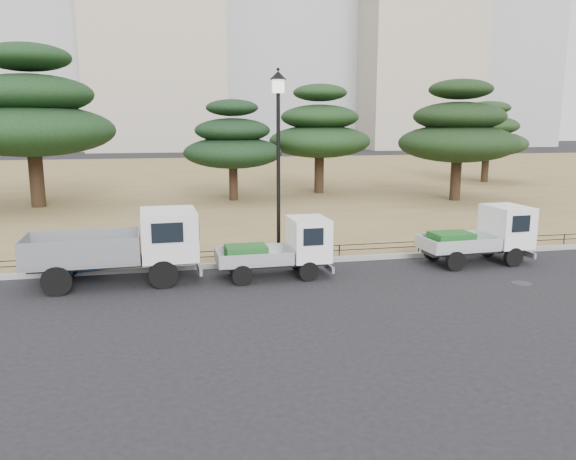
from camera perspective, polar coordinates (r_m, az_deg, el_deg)
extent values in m
plane|color=black|center=(16.74, 1.45, -5.65)|extent=(220.00, 220.00, 0.00)
cube|color=olive|center=(46.58, -7.44, 5.07)|extent=(120.00, 56.00, 0.15)
cube|color=gray|center=(19.16, -0.38, -3.25)|extent=(120.00, 0.25, 0.16)
cylinder|color=black|center=(16.73, -12.56, -4.43)|extent=(0.85, 0.20, 0.84)
cylinder|color=black|center=(18.51, -12.75, -2.95)|extent=(0.85, 0.20, 0.84)
cylinder|color=black|center=(16.91, -22.47, -4.85)|extent=(0.85, 0.20, 0.84)
cylinder|color=black|center=(18.67, -21.70, -3.35)|extent=(0.85, 0.20, 0.84)
cube|color=#2D2D30|center=(17.59, -17.29, -3.17)|extent=(4.73, 1.18, 0.15)
cube|color=gray|center=(17.55, -20.12, -1.75)|extent=(3.33, 1.96, 0.82)
cube|color=silver|center=(17.40, -12.00, -0.38)|extent=(1.71, 2.06, 1.44)
cylinder|color=black|center=(17.12, 2.12, -4.21)|extent=(0.62, 0.18, 0.61)
cylinder|color=black|center=(18.38, 0.99, -3.14)|extent=(0.62, 0.18, 0.61)
cylinder|color=black|center=(16.71, -4.66, -4.62)|extent=(0.62, 0.18, 0.61)
cylinder|color=black|center=(18.00, -5.33, -3.49)|extent=(0.62, 0.18, 0.61)
cube|color=#2D2D30|center=(17.49, -1.60, -3.39)|extent=(3.31, 0.83, 0.14)
cube|color=#A3A6AA|center=(17.32, -3.54, -2.62)|extent=(2.30, 1.44, 0.41)
cube|color=white|center=(17.60, 2.09, -0.87)|extent=(1.18, 1.53, 1.32)
cube|color=#195A20|center=(17.26, -4.29, -2.33)|extent=(1.27, 0.93, 0.45)
cylinder|color=black|center=(20.25, 21.93, -2.56)|extent=(0.66, 0.21, 0.65)
cylinder|color=black|center=(21.40, 19.61, -1.71)|extent=(0.66, 0.21, 0.65)
cylinder|color=black|center=(19.04, 16.65, -3.05)|extent=(0.66, 0.21, 0.65)
cylinder|color=black|center=(20.25, 14.51, -2.11)|extent=(0.66, 0.21, 0.65)
cube|color=#2D2D30|center=(20.20, 18.32, -1.91)|extent=(3.56, 0.98, 0.15)
cube|color=silver|center=(19.80, 16.83, -1.20)|extent=(2.51, 1.61, 0.44)
cube|color=white|center=(20.75, 21.32, 0.40)|extent=(1.30, 1.67, 1.39)
cube|color=#18571C|center=(19.65, 16.25, -0.93)|extent=(1.39, 1.04, 0.48)
cylinder|color=black|center=(19.38, -0.96, -2.61)|extent=(0.47, 0.47, 0.17)
cylinder|color=black|center=(18.93, -0.98, 5.58)|extent=(0.13, 0.13, 5.38)
cylinder|color=white|center=(18.88, -1.01, 14.39)|extent=(0.43, 0.43, 0.43)
cone|color=black|center=(18.90, -1.02, 15.45)|extent=(0.56, 0.56, 0.27)
cylinder|color=black|center=(19.24, -0.47, -2.36)|extent=(38.00, 0.03, 0.03)
cylinder|color=black|center=(19.20, -0.47, -1.84)|extent=(38.00, 0.03, 0.03)
cylinder|color=black|center=(19.24, -0.47, -2.36)|extent=(0.04, 0.04, 0.40)
cube|color=navy|center=(19.16, -20.41, -2.57)|extent=(1.91, 1.63, 0.76)
cube|color=navy|center=(18.85, -19.61, -1.04)|extent=(0.92, 0.85, 0.33)
cylinder|color=#2D2D30|center=(18.32, 22.65, -5.03)|extent=(0.60, 0.60, 0.01)
cylinder|color=black|center=(33.76, -24.18, 5.01)|extent=(0.76, 0.76, 3.39)
ellipsoid|color=black|center=(33.64, -24.51, 9.17)|extent=(8.70, 8.70, 2.78)
ellipsoid|color=black|center=(33.66, -24.78, 12.41)|extent=(6.64, 6.64, 2.13)
ellipsoid|color=black|center=(33.80, -25.05, 15.63)|extent=(4.59, 4.59, 1.47)
cylinder|color=black|center=(33.71, -5.57, 4.99)|extent=(0.52, 0.52, 2.31)
ellipsoid|color=black|center=(33.58, -5.62, 7.83)|extent=(5.82, 5.82, 1.86)
ellipsoid|color=black|center=(33.53, -5.66, 10.04)|extent=(4.44, 4.44, 1.42)
ellipsoid|color=black|center=(33.54, -5.71, 12.26)|extent=(3.07, 3.07, 0.98)
cylinder|color=black|center=(37.05, 3.18, 5.90)|extent=(0.62, 0.62, 2.74)
ellipsoid|color=#183216|center=(36.93, 3.21, 8.97)|extent=(6.60, 6.60, 2.11)
ellipsoid|color=#183216|center=(36.91, 3.24, 11.37)|extent=(5.04, 5.04, 1.61)
ellipsoid|color=#183216|center=(36.95, 3.27, 13.76)|extent=(3.48, 3.48, 1.11)
cylinder|color=black|center=(35.02, 16.67, 5.17)|extent=(0.62, 0.62, 2.75)
ellipsoid|color=black|center=(34.89, 16.85, 8.43)|extent=(6.98, 6.98, 2.24)
ellipsoid|color=black|center=(34.87, 17.00, 10.97)|extent=(5.33, 5.33, 1.71)
ellipsoid|color=black|center=(34.91, 17.14, 13.50)|extent=(3.68, 3.68, 1.18)
cylinder|color=black|center=(46.48, 19.39, 6.12)|extent=(0.54, 0.54, 2.41)
ellipsoid|color=#1B3015|center=(46.39, 19.53, 8.26)|extent=(6.14, 6.14, 1.97)
ellipsoid|color=#1B3015|center=(46.36, 19.64, 9.93)|extent=(4.69, 4.69, 1.50)
ellipsoid|color=#1B3015|center=(46.37, 19.74, 11.60)|extent=(3.24, 3.24, 1.04)
cube|color=#AAA08C|center=(108.67, 12.69, 20.90)|extent=(20.00, 18.00, 48.00)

